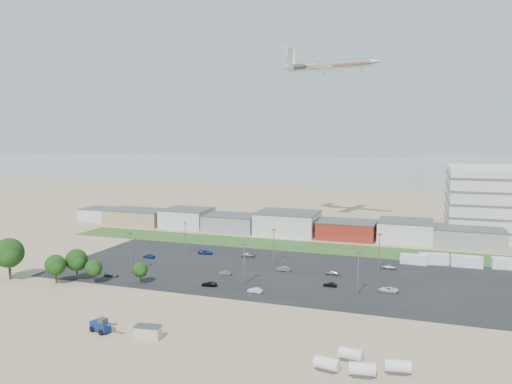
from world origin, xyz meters
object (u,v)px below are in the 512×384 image
at_px(storage_tank_nw, 351,354).
at_px(parked_car_6, 248,255).
at_px(parked_car_1, 330,285).
at_px(parked_car_8, 389,267).
at_px(box_trailer_a, 414,259).
at_px(parked_car_0, 388,290).
at_px(parked_car_3, 209,284).
at_px(parked_car_13, 255,290).
at_px(parked_car_4, 225,273).
at_px(portable_shed, 148,332).
at_px(tree_far_left, 9,256).
at_px(parked_car_7, 284,269).
at_px(parked_car_9, 206,252).
at_px(airliner, 329,65).
at_px(parked_car_12, 332,273).
at_px(parked_car_10, 111,274).
at_px(parked_car_5, 149,256).

xyz_separation_m(storage_tank_nw, parked_car_6, (-39.35, 59.73, -0.51)).
bearing_deg(parked_car_1, parked_car_8, 151.88).
bearing_deg(parked_car_8, parked_car_1, 153.76).
height_order(box_trailer_a, parked_car_1, box_trailer_a).
distance_m(parked_car_0, parked_car_8, 21.02).
xyz_separation_m(parked_car_3, parked_car_13, (12.27, -1.16, 0.02)).
bearing_deg(parked_car_4, portable_shed, -0.64).
height_order(tree_far_left, parked_car_7, tree_far_left).
bearing_deg(parked_car_9, storage_tank_nw, -142.73).
relative_size(airliner, parked_car_8, 10.91).
distance_m(portable_shed, parked_car_13, 32.70).
distance_m(tree_far_left, parked_car_8, 100.16).
xyz_separation_m(airliner, parked_car_1, (16.26, -79.15, -62.97)).
relative_size(storage_tank_nw, parked_car_7, 0.98).
xyz_separation_m(portable_shed, parked_car_1, (25.57, 41.43, -0.65)).
xyz_separation_m(storage_tank_nw, box_trailer_a, (8.13, 67.56, 0.22)).
bearing_deg(parked_car_3, parked_car_12, 122.19).
height_order(storage_tank_nw, parked_car_4, storage_tank_nw).
bearing_deg(storage_tank_nw, parked_car_10, 156.47).
bearing_deg(box_trailer_a, parked_car_10, -147.92).
bearing_deg(storage_tank_nw, parked_car_6, 123.38).
distance_m(parked_car_3, parked_car_8, 50.56).
relative_size(portable_shed, parked_car_6, 1.08).
height_order(parked_car_1, parked_car_10, parked_car_10).
distance_m(parked_car_0, parked_car_5, 71.00).
bearing_deg(storage_tank_nw, parked_car_8, 88.13).
height_order(tree_far_left, parked_car_9, tree_far_left).
xyz_separation_m(parked_car_4, parked_car_8, (40.50, 19.91, 0.11)).
distance_m(box_trailer_a, parked_car_9, 61.86).
xyz_separation_m(airliner, parked_car_10, (-39.55, -88.81, -62.92)).
xyz_separation_m(storage_tank_nw, parked_car_1, (-10.48, 38.52, -0.61)).
distance_m(parked_car_0, parked_car_7, 29.71).
xyz_separation_m(parked_car_5, parked_car_6, (27.71, 10.62, -0.01)).
height_order(tree_far_left, airliner, airliner).
distance_m(storage_tank_nw, parked_car_12, 50.39).
height_order(tree_far_left, parked_car_4, tree_far_left).
height_order(parked_car_0, parked_car_8, parked_car_8).
relative_size(parked_car_6, parked_car_8, 1.14).
distance_m(tree_far_left, parked_car_0, 94.65).
xyz_separation_m(airliner, parked_car_7, (1.76, -69.45, -62.87)).
xyz_separation_m(parked_car_3, parked_car_6, (-0.82, 30.29, 0.08)).
bearing_deg(box_trailer_a, tree_far_left, -148.53).
xyz_separation_m(tree_far_left, parked_car_3, (50.56, 11.11, -5.48)).
bearing_deg(parked_car_12, box_trailer_a, 134.64).
bearing_deg(parked_car_12, parked_car_4, -69.21).
height_order(tree_far_left, parked_car_5, tree_far_left).
bearing_deg(parked_car_9, parked_car_4, -147.70).
bearing_deg(box_trailer_a, parked_car_0, -95.14).
height_order(airliner, parked_car_12, airliner).
height_order(box_trailer_a, parked_car_3, box_trailer_a).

